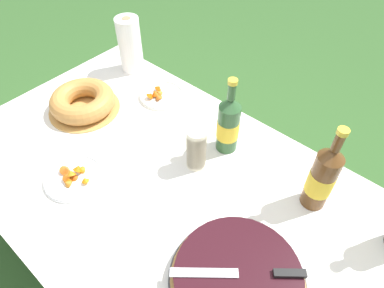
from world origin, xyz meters
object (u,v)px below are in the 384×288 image
at_px(bundt_cake, 83,101).
at_px(berry_tart, 237,278).
at_px(cider_bottle_amber, 322,178).
at_px(snack_plate_near, 74,177).
at_px(serving_knife, 249,273).
at_px(cup_stack, 196,149).
at_px(cider_bottle_green, 228,125).
at_px(snack_plate_left, 161,95).
at_px(paper_towel_roll, 130,45).

bearing_deg(bundt_cake, berry_tart, -10.24).
relative_size(cider_bottle_amber, snack_plate_near, 1.60).
distance_m(serving_knife, cup_stack, 0.46).
bearing_deg(snack_plate_near, cider_bottle_green, 57.33).
distance_m(bundt_cake, cider_bottle_green, 0.65).
relative_size(cider_bottle_green, snack_plate_near, 1.50).
xyz_separation_m(cider_bottle_green, cider_bottle_amber, (0.38, -0.01, 0.01)).
height_order(serving_knife, snack_plate_left, serving_knife).
distance_m(bundt_cake, cup_stack, 0.58).
xyz_separation_m(serving_knife, cider_bottle_green, (-0.37, 0.38, 0.06)).
height_order(snack_plate_left, paper_towel_roll, paper_towel_roll).
distance_m(serving_knife, snack_plate_near, 0.69).
bearing_deg(cider_bottle_amber, bundt_cake, -167.13).
bearing_deg(cup_stack, serving_knife, -30.82).
bearing_deg(berry_tart, paper_towel_roll, 152.95).
xyz_separation_m(berry_tart, cider_bottle_green, (-0.35, 0.40, 0.09)).
bearing_deg(cider_bottle_amber, cup_stack, -161.14).
bearing_deg(serving_knife, cider_bottle_amber, -131.69).
distance_m(cider_bottle_green, snack_plate_near, 0.59).
distance_m(berry_tart, cider_bottle_amber, 0.41).
height_order(cider_bottle_green, paper_towel_roll, cider_bottle_green).
xyz_separation_m(cup_stack, snack_plate_left, (-0.38, 0.20, -0.08)).
distance_m(serving_knife, cider_bottle_amber, 0.38).
height_order(cider_bottle_amber, snack_plate_left, cider_bottle_amber).
bearing_deg(bundt_cake, cider_bottle_amber, 12.87).
bearing_deg(serving_knife, bundt_cake, -49.45).
bearing_deg(berry_tart, cider_bottle_amber, 85.67).
distance_m(bundt_cake, cider_bottle_amber, 1.01).
relative_size(berry_tart, cup_stack, 2.23).
height_order(cider_bottle_green, snack_plate_near, cider_bottle_green).
xyz_separation_m(berry_tart, cider_bottle_amber, (0.03, 0.40, 0.10)).
bearing_deg(berry_tart, cup_stack, 145.68).
xyz_separation_m(snack_plate_near, snack_plate_left, (-0.10, 0.54, -0.00)).
height_order(bundt_cake, cider_bottle_amber, cider_bottle_amber).
distance_m(serving_knife, snack_plate_left, 0.90).
bearing_deg(cup_stack, paper_towel_roll, 157.68).
relative_size(bundt_cake, snack_plate_left, 1.50).
height_order(serving_knife, cider_bottle_green, cider_bottle_green).
bearing_deg(berry_tart, serving_knife, 40.52).
xyz_separation_m(serving_knife, cup_stack, (-0.40, 0.24, 0.02)).
bearing_deg(snack_plate_near, cider_bottle_amber, 34.91).
height_order(cider_bottle_amber, snack_plate_near, cider_bottle_amber).
xyz_separation_m(cup_stack, snack_plate_near, (-0.29, -0.34, -0.08)).
distance_m(cider_bottle_amber, snack_plate_near, 0.85).
bearing_deg(berry_tart, bundt_cake, 169.76).
bearing_deg(serving_knife, cup_stack, -71.35).
bearing_deg(snack_plate_left, berry_tart, -30.89).
height_order(serving_knife, bundt_cake, bundt_cake).
bearing_deg(cider_bottle_green, cider_bottle_amber, -1.25).
bearing_deg(serving_knife, paper_towel_roll, -66.24).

